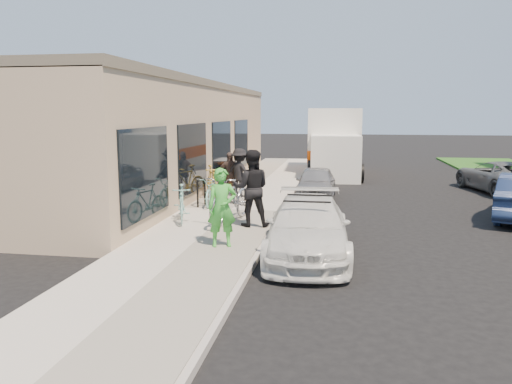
{
  "coord_description": "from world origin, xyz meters",
  "views": [
    {
      "loc": [
        1.22,
        -11.54,
        3.07
      ],
      "look_at": [
        -0.88,
        0.85,
        1.05
      ],
      "focal_mm": 35.0,
      "sensor_mm": 36.0,
      "label": 1
    }
  ],
  "objects": [
    {
      "name": "tandem_bike",
      "position": [
        -1.61,
        1.23,
        0.78
      ],
      "size": [
        1.33,
        2.54,
        1.27
      ],
      "primitive_type": "imported",
      "rotation": [
        0.0,
        0.0,
        -0.21
      ],
      "color": "#AFAFB1",
      "rests_on": "sidewalk"
    },
    {
      "name": "moving_truck",
      "position": [
        0.85,
        13.66,
        1.44
      ],
      "size": [
        2.83,
        6.73,
        3.25
      ],
      "rotation": [
        0.0,
        0.0,
        0.05
      ],
      "color": "white",
      "rests_on": "ground"
    },
    {
      "name": "bike_rack",
      "position": [
        -3.05,
        3.4,
        0.66
      ],
      "size": [
        0.15,
        0.59,
        0.84
      ],
      "rotation": [
        0.0,
        0.0,
        -0.16
      ],
      "color": "black",
      "rests_on": "sidewalk"
    },
    {
      "name": "woman_rider",
      "position": [
        -1.29,
        -1.15,
        1.01
      ],
      "size": [
        0.73,
        0.59,
        1.73
      ],
      "primitive_type": "imported",
      "rotation": [
        0.0,
        0.0,
        0.31
      ],
      "color": "green",
      "rests_on": "sidewalk"
    },
    {
      "name": "far_car_gray",
      "position": [
        7.33,
        8.96,
        0.6
      ],
      "size": [
        2.87,
        4.65,
        1.2
      ],
      "primitive_type": "imported",
      "rotation": [
        0.0,
        0.0,
        3.36
      ],
      "color": "#55585A",
      "rests_on": "ground"
    },
    {
      "name": "bystander_a",
      "position": [
        -2.21,
        5.31,
        0.99
      ],
      "size": [
        1.25,
        1.04,
        1.68
      ],
      "primitive_type": "imported",
      "rotation": [
        0.0,
        0.0,
        2.68
      ],
      "color": "black",
      "rests_on": "sidewalk"
    },
    {
      "name": "sidewalk",
      "position": [
        -2.0,
        3.0,
        0.07
      ],
      "size": [
        3.0,
        34.0,
        0.15
      ],
      "primitive_type": "cube",
      "color": "#B1AA9F",
      "rests_on": "ground"
    },
    {
      "name": "curb",
      "position": [
        -0.45,
        3.0,
        0.07
      ],
      "size": [
        0.12,
        34.0,
        0.13
      ],
      "primitive_type": "cube",
      "color": "#A49C96",
      "rests_on": "ground"
    },
    {
      "name": "sedan_silver",
      "position": [
        0.39,
        6.19,
        0.57
      ],
      "size": [
        1.4,
        3.38,
        1.14
      ],
      "primitive_type": "imported",
      "rotation": [
        0.0,
        0.0,
        -0.01
      ],
      "color": "gray",
      "rests_on": "ground"
    },
    {
      "name": "sandwich_board",
      "position": [
        -3.28,
        7.38,
        0.65
      ],
      "size": [
        0.74,
        0.75,
        0.98
      ],
      "rotation": [
        0.0,
        0.0,
        -0.3
      ],
      "color": "black",
      "rests_on": "sidewalk"
    },
    {
      "name": "bystander_b",
      "position": [
        -2.61,
        5.51,
        0.92
      ],
      "size": [
        0.91,
        0.4,
        1.53
      ],
      "primitive_type": "imported",
      "rotation": [
        0.0,
        0.0,
        0.03
      ],
      "color": "brown",
      "rests_on": "sidewalk"
    },
    {
      "name": "man_standing",
      "position": [
        -1.01,
        0.91,
        1.14
      ],
      "size": [
        1.07,
        0.89,
        1.98
      ],
      "primitive_type": "imported",
      "rotation": [
        0.0,
        0.0,
        3.3
      ],
      "color": "black",
      "rests_on": "sidewalk"
    },
    {
      "name": "ground",
      "position": [
        0.0,
        0.0,
        0.0
      ],
      "size": [
        120.0,
        120.0,
        0.0
      ],
      "primitive_type": "plane",
      "color": "black",
      "rests_on": "ground"
    },
    {
      "name": "cruiser_bike_c",
      "position": [
        -3.0,
        4.55,
        0.72
      ],
      "size": [
        1.27,
        1.96,
        1.14
      ],
      "primitive_type": "imported",
      "rotation": [
        0.0,
        0.0,
        0.42
      ],
      "color": "gold",
      "rests_on": "sidewalk"
    },
    {
      "name": "sedan_white",
      "position": [
        0.58,
        -1.06,
        0.62
      ],
      "size": [
        1.94,
        4.34,
        1.28
      ],
      "rotation": [
        0.0,
        0.0,
        0.05
      ],
      "color": "silver",
      "rests_on": "ground"
    },
    {
      "name": "cruiser_bike_a",
      "position": [
        -2.95,
        1.14,
        0.64
      ],
      "size": [
        0.92,
        1.69,
        0.98
      ],
      "primitive_type": "imported",
      "rotation": [
        0.0,
        0.0,
        0.3
      ],
      "color": "#7FBEB6",
      "rests_on": "sidewalk"
    },
    {
      "name": "cruiser_bike_b",
      "position": [
        -2.76,
        3.59,
        0.59
      ],
      "size": [
        0.7,
        1.72,
        0.88
      ],
      "primitive_type": "imported",
      "rotation": [
        0.0,
        0.0,
        0.07
      ],
      "color": "#7FBEB6",
      "rests_on": "sidewalk"
    },
    {
      "name": "storefront",
      "position": [
        -5.24,
        7.99,
        2.12
      ],
      "size": [
        3.6,
        20.0,
        4.22
      ],
      "color": "tan",
      "rests_on": "ground"
    }
  ]
}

